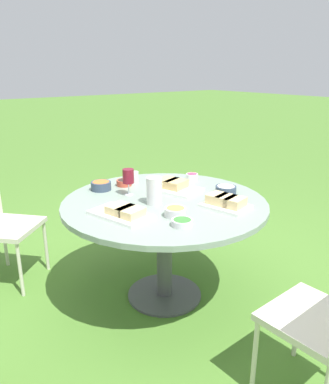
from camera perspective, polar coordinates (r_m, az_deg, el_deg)
ground_plane at (r=2.88m, az=0.00°, el=-15.41°), size 40.00×40.00×0.00m
dining_table at (r=2.58m, az=0.00°, el=-3.42°), size 1.39×1.39×0.75m
water_pitcher at (r=2.45m, az=-1.57°, el=0.19°), size 0.11×0.10×0.18m
wine_glass at (r=2.62m, az=-5.54°, el=2.32°), size 0.08×0.08×0.19m
platter_bread_main at (r=2.75m, az=1.39°, el=0.95°), size 0.40×0.33×0.08m
platter_charcuterie at (r=2.27m, az=-6.35°, el=-3.11°), size 0.42×0.30×0.07m
platter_sandwich_side at (r=2.43m, az=9.33°, el=-1.54°), size 0.33×0.27×0.08m
bowl_fries at (r=2.26m, az=1.67°, el=-3.00°), size 0.13×0.13×0.06m
bowl_salad at (r=2.13m, az=2.71°, el=-4.62°), size 0.12×0.12×0.04m
bowl_olives at (r=2.87m, az=-6.18°, el=1.47°), size 0.12×0.12×0.05m
bowl_dip_red at (r=3.00m, az=4.21°, el=2.35°), size 0.10×0.10×0.05m
bowl_dip_cream at (r=2.71m, az=9.33°, el=0.42°), size 0.15×0.15×0.06m
bowl_roasted_veg at (r=2.79m, az=-9.65°, el=1.01°), size 0.15×0.15×0.06m
cup_water_near at (r=2.93m, az=-4.57°, el=2.26°), size 0.06×0.06×0.09m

